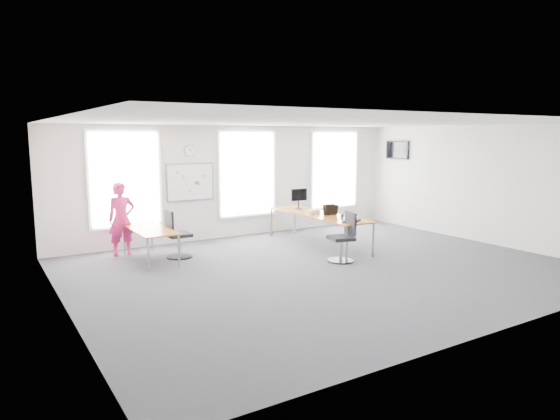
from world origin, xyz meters
TOP-DOWN VIEW (x-y plane):
  - floor at (0.00, 0.00)m, footprint 10.00×10.00m
  - ceiling at (0.00, 0.00)m, footprint 10.00×10.00m
  - wall_back at (0.00, 4.00)m, footprint 10.00×0.00m
  - wall_front at (0.00, -4.00)m, footprint 10.00×0.00m
  - wall_left at (-5.00, 0.00)m, footprint 0.00×10.00m
  - wall_right at (5.00, 0.00)m, footprint 0.00×10.00m
  - window_left at (-3.00, 3.97)m, footprint 1.60×0.06m
  - window_mid at (0.30, 3.97)m, footprint 1.60×0.06m
  - window_right at (3.30, 3.97)m, footprint 1.60×0.06m
  - desk_right at (1.14, 1.83)m, footprint 0.89×3.33m
  - desk_left at (-2.86, 2.63)m, footprint 0.77×1.94m
  - chair_right at (0.69, 0.26)m, footprint 0.58×0.58m
  - chair_left at (-2.31, 2.48)m, footprint 0.58×0.58m
  - person at (-3.27, 3.37)m, footprint 0.62×0.41m
  - whiteboard at (-1.35, 3.97)m, footprint 1.20×0.03m
  - wall_clock at (-1.35, 3.97)m, footprint 0.30×0.04m
  - tv at (4.95, 3.00)m, footprint 0.06×0.90m
  - keyboard at (1.07, 0.46)m, footprint 0.52×0.30m
  - mouse at (1.37, 0.57)m, footprint 0.10×0.14m
  - lens_cap at (1.18, 0.92)m, footprint 0.07×0.07m
  - headphones at (1.32, 1.02)m, footprint 0.18×0.09m
  - laptop_sleeve at (1.24, 1.45)m, footprint 0.35×0.25m
  - paper_stack at (1.01, 1.88)m, footprint 0.31×0.24m
  - monitor at (1.19, 2.76)m, footprint 0.48×0.20m

SIDE VIEW (x-z plane):
  - floor at x=0.00m, z-range 0.00..0.00m
  - chair_right at x=0.69m, z-range -0.07..1.01m
  - chair_left at x=-2.31m, z-range -0.07..1.02m
  - desk_left at x=-2.86m, z-range 0.29..1.00m
  - desk_right at x=1.14m, z-range 0.35..1.16m
  - lens_cap at x=1.18m, z-range 0.81..0.82m
  - keyboard at x=1.07m, z-range 0.81..0.84m
  - mouse at x=1.37m, z-range 0.81..0.86m
  - person at x=-3.27m, z-range 0.00..1.69m
  - headphones at x=1.32m, z-range 0.81..0.91m
  - paper_stack at x=1.01m, z-range 0.81..0.91m
  - laptop_sleeve at x=1.24m, z-range 0.81..1.08m
  - monitor at x=1.19m, z-range 0.87..1.40m
  - wall_back at x=0.00m, z-range -3.50..6.50m
  - wall_front at x=0.00m, z-range -3.50..6.50m
  - wall_left at x=-5.00m, z-range -3.50..6.50m
  - wall_right at x=5.00m, z-range -3.50..6.50m
  - whiteboard at x=-1.35m, z-range 1.10..2.00m
  - window_left at x=-3.00m, z-range 0.60..2.80m
  - window_mid at x=0.30m, z-range 0.60..2.80m
  - window_right at x=3.30m, z-range 0.60..2.80m
  - tv at x=4.95m, z-range 2.02..2.57m
  - wall_clock at x=-1.35m, z-range 2.20..2.50m
  - ceiling at x=0.00m, z-range 3.00..3.00m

